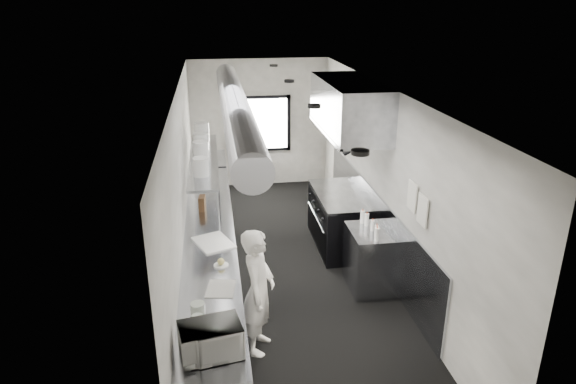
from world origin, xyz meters
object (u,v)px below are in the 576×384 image
object	(u,v)px
plate_stack_d	(202,133)
squeeze_bottle_b	(377,231)
microwave	(211,340)
squeeze_bottle_c	(372,225)
prep_counter	(211,264)
plate_stack_b	(201,151)
far_work_table	(209,179)
cutting_board	(213,242)
deli_tub_a	(198,308)
squeeze_bottle_a	(377,234)
knife_block	(202,203)
plate_stack_a	(201,167)
line_cook	(258,291)
plate_stack_c	(201,144)
bottle_station	(371,259)
range	(341,220)
squeeze_bottle_d	(367,220)
squeeze_bottle_e	(362,217)
small_plate	(221,265)
pass_shelf	(204,160)
deli_tub_b	(198,320)
exhaust_hood	(349,107)

from	to	relation	value
plate_stack_d	squeeze_bottle_b	size ratio (longest dim) A/B	2.38
microwave	squeeze_bottle_c	bearing A→B (deg)	35.68
prep_counter	plate_stack_b	xyz separation A→B (m)	(-0.08, 1.34, 1.28)
far_work_table	squeeze_bottle_c	xyz separation A→B (m)	(2.29, -3.89, 0.53)
cutting_board	plate_stack_b	distance (m)	1.79
deli_tub_a	squeeze_bottle_a	bearing A→B (deg)	29.67
deli_tub_a	knife_block	xyz separation A→B (m)	(0.03, 2.81, 0.06)
plate_stack_d	squeeze_bottle_a	distance (m)	3.76
plate_stack_a	line_cook	bearing A→B (deg)	-72.62
cutting_board	plate_stack_c	world-z (taller)	plate_stack_c
far_work_table	plate_stack_d	distance (m)	1.89
plate_stack_b	knife_block	bearing A→B (deg)	-93.37
bottle_station	range	bearing A→B (deg)	94.57
knife_block	squeeze_bottle_a	bearing A→B (deg)	-25.01
far_work_table	squeeze_bottle_d	size ratio (longest dim) A/B	6.33
range	squeeze_bottle_d	size ratio (longest dim) A/B	8.45
line_cook	squeeze_bottle_e	size ratio (longest dim) A/B	8.00
prep_counter	bottle_station	distance (m)	2.31
knife_block	far_work_table	bearing A→B (deg)	94.72
squeeze_bottle_d	squeeze_bottle_b	bearing A→B (deg)	-84.99
deli_tub_a	squeeze_bottle_c	size ratio (longest dim) A/B	0.94
squeeze_bottle_c	small_plate	bearing A→B (deg)	-161.71
plate_stack_b	squeeze_bottle_b	bearing A→B (deg)	-36.06
range	cutting_board	size ratio (longest dim) A/B	2.80
microwave	cutting_board	world-z (taller)	microwave
plate_stack_c	squeeze_bottle_b	distance (m)	3.23
pass_shelf	squeeze_bottle_b	bearing A→B (deg)	-38.96
small_plate	cutting_board	xyz separation A→B (m)	(-0.09, 0.65, 0.00)
small_plate	range	bearing A→B (deg)	45.63
line_cook	deli_tub_b	distance (m)	0.99
line_cook	cutting_board	distance (m)	1.23
plate_stack_a	deli_tub_b	bearing A→B (deg)	-91.19
far_work_table	deli_tub_a	bearing A→B (deg)	-91.36
exhaust_hood	bottle_station	xyz separation A→B (m)	(0.05, -1.40, -1.94)
line_cook	plate_stack_a	distance (m)	2.29
line_cook	plate_stack_b	size ratio (longest dim) A/B	4.90
pass_shelf	line_cook	size ratio (longest dim) A/B	1.91
squeeze_bottle_e	exhaust_hood	bearing A→B (deg)	88.68
deli_tub_a	plate_stack_d	world-z (taller)	plate_stack_d
cutting_board	squeeze_bottle_a	world-z (taller)	squeeze_bottle_a
exhaust_hood	bottle_station	bearing A→B (deg)	-87.82
knife_block	plate_stack_c	bearing A→B (deg)	94.82
deli_tub_a	deli_tub_b	distance (m)	0.21
pass_shelf	squeeze_bottle_e	world-z (taller)	pass_shelf
small_plate	squeeze_bottle_e	distance (m)	2.31
range	plate_stack_c	world-z (taller)	plate_stack_c
exhaust_hood	line_cook	distance (m)	3.47
plate_stack_b	squeeze_bottle_a	world-z (taller)	plate_stack_b
deli_tub_b	squeeze_bottle_d	size ratio (longest dim) A/B	0.67
squeeze_bottle_a	squeeze_bottle_d	size ratio (longest dim) A/B	1.00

